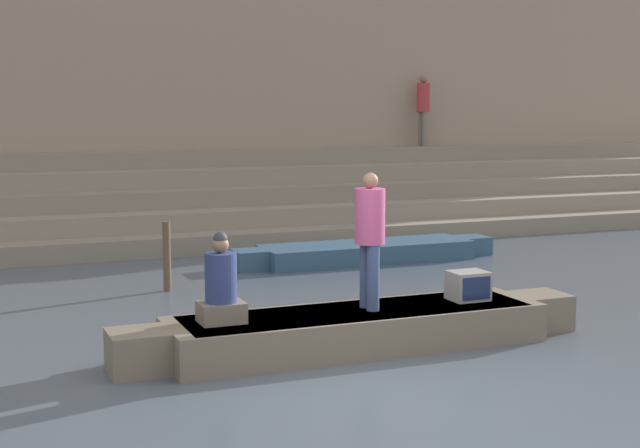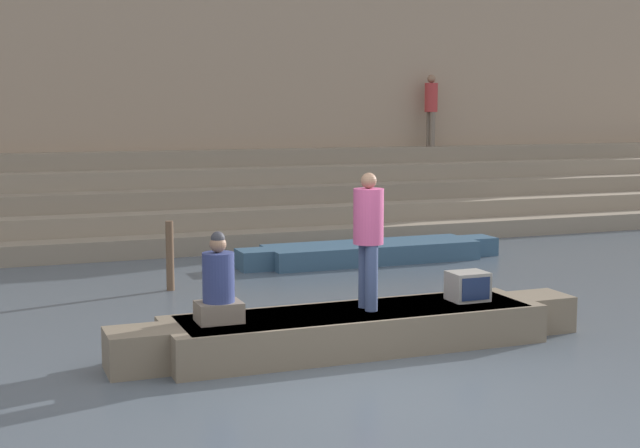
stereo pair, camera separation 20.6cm
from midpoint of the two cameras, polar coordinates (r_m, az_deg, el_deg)
name	(u,v)px [view 2 (the right image)]	position (r m, az deg, el deg)	size (l,w,h in m)	color
ground_plane	(366,384)	(9.49, 3.59, -10.16)	(120.00, 120.00, 0.00)	#4C5660
ghat_steps	(161,209)	(19.60, -9.82, 0.96)	(36.00, 3.64, 1.91)	gray
back_wall	(142,78)	(21.39, -11.02, 9.15)	(34.20, 1.28, 7.18)	tan
rowboat_main	(356,328)	(10.75, 2.87, -6.69)	(5.90, 1.30, 0.46)	#756651
person_standing	(368,232)	(10.62, 3.67, -0.49)	(0.36, 0.36, 1.65)	#3D4C75
person_rowing	(219,287)	(10.10, -5.93, -4.02)	(0.51, 0.40, 1.04)	#756656
tv_set	(468,286)	(11.38, 9.96, -3.94)	(0.47, 0.40, 0.36)	#9E998E
moored_boat_shore	(371,252)	(16.77, 3.66, -1.77)	(5.18, 1.14, 0.36)	#33516B
mooring_post	(170,256)	(14.23, -9.18, -2.02)	(0.12, 0.12, 1.11)	brown
person_on_steps	(431,105)	(22.83, 7.38, 7.57)	(0.33, 0.33, 1.80)	#756656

